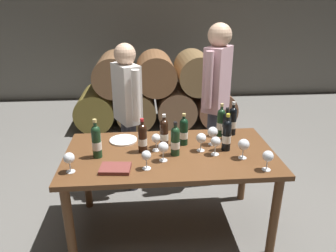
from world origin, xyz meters
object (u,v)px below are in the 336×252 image
wine_bottle_5 (97,141)px  wine_bottle_6 (175,141)px  wine_glass_5 (146,156)px  wine_glass_6 (213,132)px  wine_bottle_3 (142,138)px  wine_glass_7 (268,157)px  wine_glass_4 (156,139)px  wine_glass_1 (163,148)px  sommelier_presenting (216,92)px  wine_bottle_0 (221,122)px  dining_table (170,162)px  wine_bottle_2 (227,135)px  wine_bottle_4 (226,126)px  wine_glass_2 (216,142)px  tasting_notebook (115,169)px  wine_glass_3 (201,139)px  serving_plate (123,140)px  wine_glass_0 (244,145)px  wine_glass_8 (69,159)px  wine_bottle_1 (184,131)px  wine_bottle_8 (232,121)px  wine_bottle_7 (164,133)px  taster_seated_left (127,107)px

wine_bottle_5 → wine_bottle_6: bearing=-1.1°
wine_glass_5 → wine_glass_6: size_ratio=0.91×
wine_bottle_3 → wine_glass_7: size_ratio=1.86×
wine_glass_5 → wine_glass_4: bearing=74.0°
wine_glass_1 → sommelier_presenting: 1.09m
wine_bottle_0 → wine_glass_5: bearing=-140.8°
dining_table → wine_bottle_2: size_ratio=5.38×
dining_table → wine_glass_5: size_ratio=11.60×
wine_bottle_5 → wine_glass_6: size_ratio=1.97×
wine_bottle_4 → wine_glass_2: 0.31m
wine_bottle_0 → wine_bottle_4: (0.02, -0.10, -0.00)m
wine_glass_7 → tasting_notebook: size_ratio=0.70×
wine_glass_3 → serving_plate: size_ratio=0.65×
wine_bottle_6 → wine_glass_2: bearing=-4.3°
wine_bottle_4 → wine_glass_4: bearing=-165.7°
dining_table → wine_glass_3: (0.25, 0.01, 0.20)m
wine_glass_0 → wine_glass_8: wine_glass_0 is taller
wine_bottle_1 → wine_glass_1: bearing=-124.5°
wine_bottle_3 → wine_bottle_4: wine_bottle_4 is taller
wine_bottle_6 → tasting_notebook: 0.52m
wine_glass_5 → wine_glass_6: bearing=33.2°
wine_bottle_1 → wine_bottle_8: size_ratio=0.90×
tasting_notebook → wine_glass_4: bearing=49.2°
wine_glass_0 → wine_glass_3: bearing=153.2°
wine_bottle_2 → wine_bottle_7: wine_bottle_2 is taller
wine_bottle_8 → wine_glass_5: (-0.79, -0.57, -0.03)m
wine_bottle_3 → wine_glass_4: (0.11, 0.01, -0.02)m
wine_glass_1 → wine_bottle_1: bearing=55.5°
wine_glass_3 → tasting_notebook: (-0.68, -0.26, -0.10)m
wine_glass_6 → wine_glass_1: bearing=-149.6°
wine_glass_3 → wine_glass_7: size_ratio=1.01×
wine_bottle_5 → serving_plate: bearing=57.1°
dining_table → wine_glass_7: 0.78m
tasting_notebook → sommelier_presenting: (0.96, 1.01, 0.27)m
wine_bottle_6 → sommelier_presenting: (0.50, 0.80, 0.16)m
wine_bottle_0 → wine_glass_5: wine_bottle_0 is taller
dining_table → wine_glass_3: bearing=1.2°
wine_glass_6 → wine_glass_8: wine_glass_6 is taller
wine_bottle_2 → wine_glass_3: wine_bottle_2 is taller
wine_bottle_0 → wine_glass_8: (-1.23, -0.56, -0.02)m
wine_bottle_0 → dining_table: bearing=-148.2°
wine_bottle_1 → wine_glass_5: 0.51m
wine_glass_6 → taster_seated_left: taster_seated_left is taller
wine_bottle_7 → wine_glass_6: (0.41, 0.00, -0.01)m
wine_bottle_8 → wine_glass_7: wine_bottle_8 is taller
wine_bottle_3 → wine_glass_3: wine_bottle_3 is taller
wine_bottle_3 → wine_glass_4: size_ratio=1.94×
wine_bottle_3 → wine_glass_1: size_ratio=1.84×
serving_plate → wine_glass_0: bearing=-23.0°
wine_glass_5 → sommelier_presenting: size_ratio=0.09×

